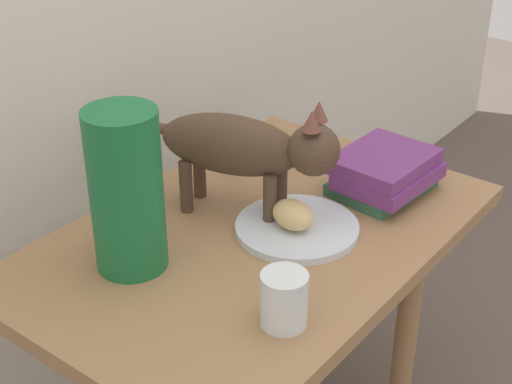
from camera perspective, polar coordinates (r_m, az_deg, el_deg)
The scene contains 8 objects.
side_table at distance 1.38m, azimuth 0.00°, elevation -5.63°, with size 0.85×0.56×0.55m.
plate at distance 1.34m, azimuth 3.07°, elevation -2.70°, with size 0.22×0.22×0.01m, color silver.
bread_roll at distance 1.32m, azimuth 2.76°, elevation -1.70°, with size 0.08×0.06×0.05m, color #E0BC7A.
cat at distance 1.33m, azimuth -0.75°, elevation 3.35°, with size 0.19×0.46×0.23m.
book_stack at distance 1.47m, azimuth 9.58°, elevation 1.41°, with size 0.20×0.17×0.08m.
green_vase at distance 1.20m, azimuth -9.63°, elevation 0.04°, with size 0.12×0.12×0.27m, color #196B38.
candle_jar at distance 1.11m, azimuth 2.10°, elevation -8.20°, with size 0.07×0.07×0.08m.
tv_remote at distance 1.57m, azimuth 0.10°, elevation 2.51°, with size 0.15×0.04×0.02m, color black.
Camera 1 is at (-0.90, -0.69, 1.26)m, focal length 53.69 mm.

